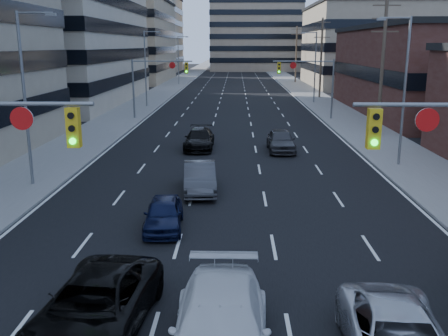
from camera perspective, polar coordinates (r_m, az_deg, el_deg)
road_surface at (r=135.65m, az=1.25°, el=10.76°), size 18.00×300.00×0.02m
sidewalk_left at (r=136.16m, az=-3.69°, el=10.77°), size 5.00×300.00×0.15m
sidewalk_right at (r=136.10m, az=6.18°, el=10.72°), size 5.00×300.00×0.15m
office_left_far at (r=108.23m, az=-11.99°, el=13.92°), size 20.00×30.00×16.00m
office_right_far at (r=96.64m, az=16.59°, el=13.10°), size 22.00×28.00×14.00m
bg_block_left at (r=148.21m, az=-9.98°, el=14.69°), size 24.00×24.00×20.00m
bg_block_right at (r=139.10m, az=14.91°, el=12.86°), size 22.00×22.00×12.00m
signal_far_left at (r=51.17m, az=-7.80°, el=10.32°), size 6.09×0.33×6.00m
signal_far_right at (r=51.06m, az=9.78°, el=10.25°), size 6.09×0.33×6.00m
utility_pole_block at (r=43.13m, az=17.65°, el=11.14°), size 2.20×0.28×11.00m
utility_pole_midblock at (r=72.44m, az=11.04°, el=12.37°), size 2.20×0.28×11.00m
utility_pole_distant at (r=102.15m, az=8.24°, el=12.84°), size 2.20×0.28×11.00m
streetlight_left_near at (r=27.70m, az=-21.58°, el=8.15°), size 2.03×0.22×9.00m
streetlight_left_mid at (r=61.43m, az=-8.84°, el=11.56°), size 2.03×0.22×9.00m
streetlight_left_far at (r=96.07m, az=-5.14°, el=12.44°), size 2.03×0.22×9.00m
streetlight_right_near at (r=32.12m, az=19.72°, el=8.97°), size 2.03×0.22×9.00m
streetlight_right_far at (r=66.24m, az=10.25°, el=11.66°), size 2.03×0.22×9.00m
black_pickup at (r=13.84m, az=-14.49°, el=-15.04°), size 3.03×5.70×1.53m
white_van at (r=12.38m, az=-0.40°, el=-17.93°), size 2.34×5.71×1.65m
sedan_blue at (r=20.63m, az=-6.92°, el=-5.22°), size 1.76×3.85×1.28m
sedan_grey_center at (r=25.58m, az=-2.80°, el=-1.11°), size 1.99×4.67×1.50m
sedan_black_far at (r=36.27m, az=-2.83°, el=3.33°), size 2.06×5.03×1.46m
sedan_grey_right at (r=35.62m, az=6.52°, el=3.15°), size 1.91×4.61×1.56m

